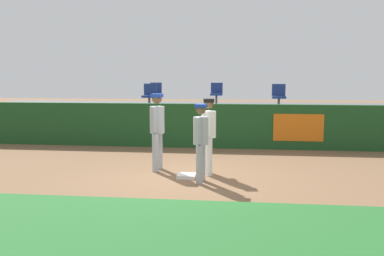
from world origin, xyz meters
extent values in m
plane|color=brown|center=(0.00, 0.00, 0.00)|extent=(60.00, 60.00, 0.00)
cube|color=#26662B|center=(0.00, -3.14, 0.00)|extent=(18.00, 2.80, 0.01)
cube|color=white|center=(-0.07, 0.00, 0.04)|extent=(0.40, 0.40, 0.08)
cylinder|color=white|center=(0.36, 0.56, 0.43)|extent=(0.15, 0.15, 0.86)
cylinder|color=white|center=(0.41, 0.25, 0.43)|extent=(0.15, 0.15, 0.86)
cylinder|color=white|center=(0.39, 0.40, 1.17)|extent=(0.38, 0.38, 0.61)
sphere|color=brown|center=(0.39, 0.40, 1.64)|extent=(0.23, 0.23, 0.23)
cube|color=black|center=(0.39, 0.40, 1.71)|extent=(0.27, 0.27, 0.08)
cylinder|color=white|center=(0.36, 0.60, 1.18)|extent=(0.09, 0.09, 0.57)
cylinder|color=white|center=(0.42, 0.21, 1.18)|extent=(0.09, 0.09, 0.57)
ellipsoid|color=brown|center=(0.45, 0.62, 0.94)|extent=(0.15, 0.22, 0.28)
cylinder|color=#9EA3AD|center=(-0.86, 0.85, 0.45)|extent=(0.15, 0.15, 0.91)
cylinder|color=#9EA3AD|center=(-0.89, 0.52, 0.45)|extent=(0.15, 0.15, 0.91)
cylinder|color=#9EA3AD|center=(-0.87, 0.68, 1.23)|extent=(0.38, 0.38, 0.64)
sphere|color=brown|center=(-0.87, 0.68, 1.73)|extent=(0.24, 0.24, 0.24)
cube|color=#193899|center=(-0.87, 0.68, 1.80)|extent=(0.27, 0.27, 0.08)
cylinder|color=#9EA3AD|center=(-0.85, 0.89, 1.25)|extent=(0.09, 0.09, 0.60)
cylinder|color=#9EA3AD|center=(-0.89, 0.47, 1.25)|extent=(0.09, 0.09, 0.60)
cylinder|color=#9EA3AD|center=(0.30, -0.23, 0.41)|extent=(0.14, 0.14, 0.83)
cylinder|color=#9EA3AD|center=(0.27, -0.53, 0.41)|extent=(0.14, 0.14, 0.83)
cylinder|color=#9EA3AD|center=(0.29, -0.38, 1.12)|extent=(0.35, 0.35, 0.58)
sphere|color=brown|center=(0.29, -0.38, 1.58)|extent=(0.22, 0.22, 0.22)
cube|color=#193899|center=(0.29, -0.38, 1.65)|extent=(0.25, 0.25, 0.08)
cylinder|color=#9EA3AD|center=(0.31, -0.19, 1.14)|extent=(0.08, 0.08, 0.55)
cylinder|color=#9EA3AD|center=(0.27, -0.57, 1.14)|extent=(0.08, 0.08, 0.55)
cube|color=#19471E|center=(0.00, 4.08, 0.69)|extent=(18.00, 0.24, 1.38)
cube|color=orange|center=(2.82, 3.96, 0.69)|extent=(1.50, 0.02, 0.83)
cube|color=#59595E|center=(0.00, 6.65, 0.57)|extent=(18.00, 4.80, 1.13)
cylinder|color=#4C4C51|center=(-2.12, 5.45, 1.33)|extent=(0.08, 0.08, 0.40)
cube|color=navy|center=(-2.12, 5.45, 1.53)|extent=(0.45, 0.44, 0.08)
cube|color=navy|center=(-2.12, 5.64, 1.77)|extent=(0.45, 0.06, 0.40)
cylinder|color=#4C4C51|center=(-2.30, 7.25, 1.33)|extent=(0.08, 0.08, 0.40)
cube|color=navy|center=(-2.30, 7.25, 1.53)|extent=(0.45, 0.44, 0.08)
cube|color=navy|center=(-2.30, 7.44, 1.77)|extent=(0.45, 0.06, 0.40)
cylinder|color=#4C4C51|center=(0.10, 7.25, 1.33)|extent=(0.08, 0.08, 0.40)
cube|color=navy|center=(0.10, 7.25, 1.53)|extent=(0.45, 0.44, 0.08)
cube|color=navy|center=(0.10, 7.44, 1.77)|extent=(0.45, 0.06, 0.40)
cylinder|color=#4C4C51|center=(2.32, 5.45, 1.33)|extent=(0.08, 0.08, 0.40)
cube|color=navy|center=(2.32, 5.45, 1.53)|extent=(0.45, 0.44, 0.08)
cube|color=navy|center=(2.32, 5.64, 1.77)|extent=(0.45, 0.06, 0.40)
camera|label=1|loc=(1.23, -9.53, 2.32)|focal=41.04mm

